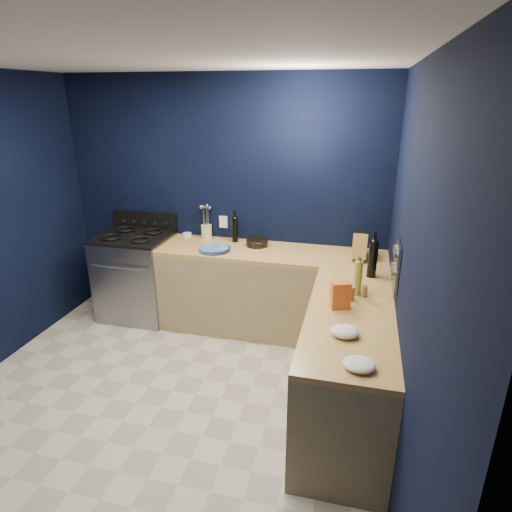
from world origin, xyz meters
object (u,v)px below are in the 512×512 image
(knife_block, at_px, (360,246))
(crouton_bag, at_px, (341,296))
(utensil_crock, at_px, (207,231))
(gas_range, at_px, (137,277))
(plate_stack, at_px, (214,249))

(knife_block, distance_m, crouton_bag, 1.10)
(utensil_crock, distance_m, knife_block, 1.67)
(gas_range, height_order, knife_block, knife_block)
(gas_range, relative_size, utensil_crock, 6.34)
(gas_range, bearing_deg, crouton_bag, -25.35)
(gas_range, relative_size, crouton_bag, 4.46)
(plate_stack, distance_m, knife_block, 1.44)
(crouton_bag, bearing_deg, knife_block, 63.00)
(crouton_bag, bearing_deg, utensil_crock, 117.55)
(knife_block, relative_size, crouton_bag, 1.18)
(utensil_crock, bearing_deg, knife_block, -8.87)
(gas_range, distance_m, utensil_crock, 0.95)
(gas_range, height_order, utensil_crock, utensil_crock)
(gas_range, height_order, plate_stack, plate_stack)
(plate_stack, relative_size, utensil_crock, 2.06)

